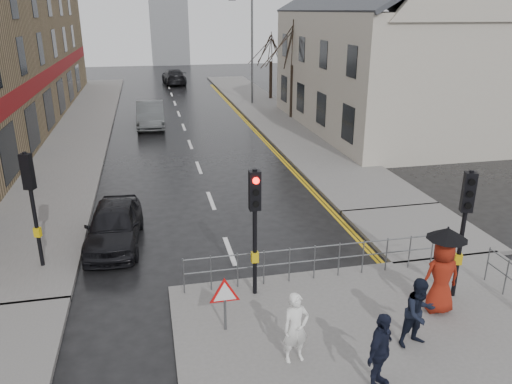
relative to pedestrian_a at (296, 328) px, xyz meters
name	(u,v)px	position (x,y,z in m)	size (l,w,h in m)	color
ground	(249,302)	(-0.47, 2.57, -0.93)	(120.00, 120.00, 0.00)	black
near_pavement	(426,374)	(2.53, -0.93, -0.86)	(10.00, 9.00, 0.14)	#605E5B
left_pavement	(82,124)	(-6.97, 25.57, -0.86)	(4.00, 44.00, 0.14)	#605E5B
right_pavement	(267,111)	(6.03, 27.57, -0.86)	(4.00, 40.00, 0.14)	#605E5B
pavement_bridge_right	(419,231)	(6.03, 5.57, -0.86)	(4.00, 4.20, 0.14)	#605E5B
building_right_cream	(383,51)	(11.53, 20.57, 3.85)	(9.00, 16.40, 10.10)	#B8B2A1
traffic_signal_near_left	(255,211)	(-0.27, 2.76, 1.53)	(0.28, 0.27, 3.40)	black
traffic_signal_near_right	(465,213)	(4.73, 1.56, 1.53)	(0.34, 0.33, 3.40)	black
traffic_signal_far_left	(31,190)	(-5.97, 5.57, 1.53)	(0.34, 0.33, 3.40)	black
guard_railing_front	(315,255)	(1.48, 3.17, -0.07)	(7.14, 0.04, 1.00)	#595B5E
warning_sign	(225,296)	(-1.27, 1.36, 0.11)	(0.80, 0.07, 1.35)	#595B5E
street_lamp	(250,43)	(5.35, 30.57, 3.78)	(1.83, 0.25, 8.00)	#595B5E
tree_near	(293,42)	(7.03, 24.57, 4.21)	(2.40, 2.40, 6.58)	#2F241A
tree_far	(271,45)	(7.53, 32.57, 3.50)	(2.40, 2.40, 5.64)	#2F241A
pedestrian_a	(296,328)	(0.00, 0.00, 0.00)	(0.57, 0.38, 1.57)	white
pedestrian_b	(419,313)	(2.76, -0.07, 0.02)	(0.78, 0.61, 1.61)	black
pedestrian_with_umbrella	(443,268)	(3.94, 1.02, 0.38)	(0.96, 0.96, 2.23)	maroon
pedestrian_d	(380,351)	(1.35, -1.11, 0.03)	(0.96, 0.40, 1.64)	black
car_parked	(114,225)	(-3.98, 6.80, -0.24)	(1.63, 4.05, 1.38)	black
car_mid	(150,115)	(-2.51, 24.10, -0.13)	(1.69, 4.85, 1.60)	#444749
car_far	(174,77)	(0.18, 43.69, -0.17)	(2.11, 5.20, 1.51)	black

